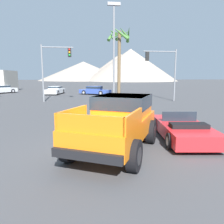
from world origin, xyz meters
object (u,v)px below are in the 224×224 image
object	(u,v)px
parked_car_silver	(2,89)
red_convertible_car	(182,129)
parked_car_white	(55,90)
traffic_light_crosswalk	(54,63)
palm_tree_short	(120,46)
orange_pickup_truck	(118,119)
traffic_light_main	(163,65)
parked_car_blue	(95,90)
street_lamp_post	(114,48)

from	to	relation	value
parked_car_silver	red_convertible_car	bearing A→B (deg)	163.04
red_convertible_car	parked_car_white	size ratio (longest dim) A/B	0.92
red_convertible_car	traffic_light_crosswalk	xyz separation A→B (m)	(-7.13, 14.69, 3.56)
parked_car_white	palm_tree_short	size ratio (longest dim) A/B	0.61
orange_pickup_truck	red_convertible_car	size ratio (longest dim) A/B	1.16
orange_pickup_truck	traffic_light_main	distance (m)	16.69
orange_pickup_truck	parked_car_white	world-z (taller)	orange_pickup_truck
red_convertible_car	parked_car_blue	world-z (taller)	parked_car_blue
parked_car_white	traffic_light_crosswalk	bearing A→B (deg)	107.58
parked_car_blue	parked_car_silver	bearing A→B (deg)	-73.91
parked_car_blue	traffic_light_crosswalk	xyz separation A→B (m)	(-4.46, -8.47, 3.38)
orange_pickup_truck	traffic_light_main	xyz separation A→B (m)	(6.96, 14.94, 2.69)
red_convertible_car	street_lamp_post	size ratio (longest dim) A/B	0.58
traffic_light_crosswalk	street_lamp_post	size ratio (longest dim) A/B	0.75
parked_car_silver	traffic_light_crosswalk	xyz separation A→B (m)	(9.83, -12.59, 3.36)
traffic_light_main	parked_car_blue	bearing A→B (deg)	-53.43
red_convertible_car	traffic_light_main	distance (m)	15.01
traffic_light_main	orange_pickup_truck	bearing A→B (deg)	65.02
orange_pickup_truck	red_convertible_car	xyz separation A→B (m)	(2.87, 0.89, -0.67)
orange_pickup_truck	palm_tree_short	bearing A→B (deg)	107.59
parked_car_white	street_lamp_post	xyz separation A→B (m)	(6.51, -17.16, 4.00)
red_convertible_car	palm_tree_short	bearing A→B (deg)	97.65
orange_pickup_truck	parked_car_blue	xyz separation A→B (m)	(0.20, 24.05, -0.48)
parked_car_silver	parked_car_blue	size ratio (longest dim) A/B	0.95
parked_car_silver	palm_tree_short	xyz separation A→B (m)	(16.75, -11.29, 5.27)
orange_pickup_truck	red_convertible_car	world-z (taller)	orange_pickup_truck
traffic_light_main	palm_tree_short	xyz separation A→B (m)	(-4.30, 1.94, 2.12)
parked_car_silver	traffic_light_main	world-z (taller)	traffic_light_main
orange_pickup_truck	street_lamp_post	distance (m)	9.03
red_convertible_car	parked_car_white	bearing A→B (deg)	115.92
red_convertible_car	traffic_light_main	xyz separation A→B (m)	(4.09, 14.05, 3.36)
parked_car_silver	palm_tree_short	world-z (taller)	palm_tree_short
orange_pickup_truck	parked_car_silver	bearing A→B (deg)	143.11
red_convertible_car	parked_car_blue	bearing A→B (deg)	103.47
parked_car_white	parked_car_blue	xyz separation A→B (m)	(5.79, -1.38, 0.02)
red_convertible_car	parked_car_white	xyz separation A→B (m)	(-8.47, 24.54, 0.17)
red_convertible_car	palm_tree_short	xyz separation A→B (m)	(-0.21, 15.99, 5.48)
parked_car_white	parked_car_silver	distance (m)	8.92
red_convertible_car	palm_tree_short	world-z (taller)	palm_tree_short
orange_pickup_truck	palm_tree_short	xyz separation A→B (m)	(2.66, 16.88, 4.80)
red_convertible_car	street_lamp_post	distance (m)	8.71
traffic_light_crosswalk	palm_tree_short	size ratio (longest dim) A/B	0.73
palm_tree_short	red_convertible_car	bearing A→B (deg)	-89.24
traffic_light_crosswalk	traffic_light_main	bearing A→B (deg)	-3.30
traffic_light_crosswalk	street_lamp_post	world-z (taller)	street_lamp_post
red_convertible_car	traffic_light_main	size ratio (longest dim) A/B	0.82
orange_pickup_truck	street_lamp_post	xyz separation A→B (m)	(0.91, 8.27, 3.50)
traffic_light_crosswalk	parked_car_white	bearing A→B (deg)	97.74
red_convertible_car	street_lamp_post	world-z (taller)	street_lamp_post
parked_car_white	parked_car_silver	xyz separation A→B (m)	(-8.49, 2.74, 0.04)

